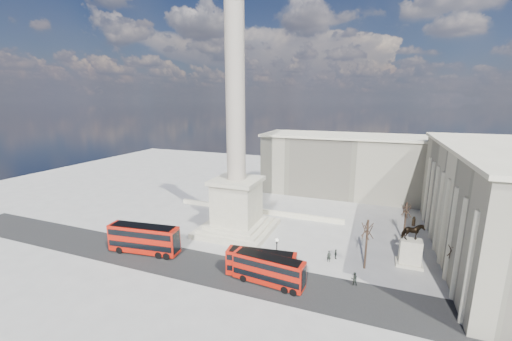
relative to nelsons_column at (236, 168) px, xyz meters
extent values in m
plane|color=#A5A39C|center=(0.00, -5.00, -12.92)|extent=(180.00, 180.00, 0.00)
cube|color=#272727|center=(5.00, -15.00, -12.91)|extent=(120.00, 9.00, 0.01)
cube|color=beige|center=(0.00, 0.00, -12.42)|extent=(14.00, 14.00, 1.00)
cube|color=beige|center=(0.00, 0.00, -11.67)|extent=(12.00, 12.00, 0.50)
cube|color=beige|center=(0.00, 0.00, -11.17)|extent=(10.00, 10.00, 0.50)
cube|color=beige|center=(0.00, 0.00, -6.92)|extent=(8.00, 8.00, 8.00)
cube|color=beige|center=(0.00, 0.00, -2.52)|extent=(9.00, 9.00, 0.80)
cylinder|color=gray|center=(0.00, 0.00, 14.88)|extent=(3.60, 3.60, 34.00)
cube|color=beige|center=(0.00, 11.00, -12.37)|extent=(40.00, 0.60, 1.10)
cube|color=#BCB69A|center=(45.00, 5.00, -3.92)|extent=(18.00, 45.00, 18.00)
cube|color=#BCB69A|center=(20.00, 35.00, -4.92)|extent=(50.00, 16.00, 16.00)
cube|color=beige|center=(20.00, 35.00, 3.38)|extent=(51.00, 17.00, 0.60)
cube|color=#B41609|center=(-10.90, -14.45, -10.26)|extent=(12.55, 4.27, 4.53)
cube|color=black|center=(-10.90, -14.45, -11.07)|extent=(12.07, 4.27, 1.01)
cube|color=black|center=(-10.90, -14.45, -9.06)|extent=(12.07, 4.27, 1.01)
cube|color=black|center=(-10.90, -14.45, -7.96)|extent=(11.30, 3.84, 0.07)
cylinder|color=black|center=(-14.93, -14.94, -12.30)|extent=(1.58, 3.04, 1.23)
cylinder|color=black|center=(-7.48, -14.03, -12.30)|extent=(1.58, 3.04, 1.23)
cylinder|color=black|center=(-6.01, -13.85, -12.30)|extent=(1.58, 3.04, 1.23)
cube|color=#B41609|center=(10.49, -14.43, -10.69)|extent=(10.50, 3.57, 3.79)
cube|color=black|center=(10.49, -14.43, -11.37)|extent=(10.10, 3.58, 0.84)
cube|color=black|center=(10.49, -14.43, -9.69)|extent=(10.10, 3.58, 0.84)
cube|color=black|center=(10.49, -14.43, -8.77)|extent=(9.45, 3.21, 0.06)
cylinder|color=black|center=(7.12, -14.84, -12.40)|extent=(1.32, 2.57, 1.03)
cylinder|color=black|center=(13.35, -14.08, -12.40)|extent=(1.32, 2.57, 1.03)
cylinder|color=black|center=(14.58, -13.93, -12.40)|extent=(1.32, 2.57, 1.03)
cube|color=#B41609|center=(12.03, -15.66, -10.66)|extent=(10.65, 3.33, 3.86)
cube|color=black|center=(12.03, -15.66, -11.35)|extent=(10.23, 3.35, 0.86)
cube|color=black|center=(12.03, -15.66, -9.63)|extent=(10.23, 3.35, 0.86)
cube|color=black|center=(12.03, -15.66, -8.70)|extent=(9.58, 2.99, 0.06)
cylinder|color=black|center=(8.59, -15.35, -12.39)|extent=(1.27, 2.59, 1.05)
cylinder|color=black|center=(14.95, -15.93, -12.39)|extent=(1.27, 2.59, 1.05)
cylinder|color=black|center=(16.20, -16.05, -12.39)|extent=(1.27, 2.59, 1.05)
cylinder|color=black|center=(40.37, -13.53, -12.30)|extent=(1.55, 3.04, 1.23)
cylinder|color=black|center=(12.40, -13.00, -12.69)|extent=(0.40, 0.40, 0.45)
cylinder|color=black|center=(12.40, -13.00, -10.20)|extent=(0.14, 0.14, 5.42)
cylinder|color=black|center=(12.40, -13.00, -7.58)|extent=(0.27, 0.27, 0.27)
sphere|color=silver|center=(12.40, -13.00, -7.27)|extent=(0.51, 0.51, 0.51)
cube|color=beige|center=(31.31, -2.58, -12.67)|extent=(3.94, 2.96, 0.49)
cube|color=beige|center=(31.31, -2.58, -10.75)|extent=(3.15, 2.17, 4.33)
imported|color=black|center=(31.31, -2.58, -7.25)|extent=(3.46, 2.57, 2.66)
cylinder|color=black|center=(31.31, -2.58, -5.62)|extent=(0.49, 0.49, 1.18)
sphere|color=black|center=(31.31, -2.58, -4.87)|extent=(0.35, 0.35, 0.35)
cylinder|color=#332319|center=(24.73, -6.17, -8.89)|extent=(0.32, 0.32, 8.06)
cylinder|color=#332319|center=(36.31, -6.18, -9.74)|extent=(0.29, 0.29, 6.36)
cylinder|color=#332319|center=(31.05, 6.85, -9.13)|extent=(0.32, 0.32, 7.58)
imported|color=black|center=(19.20, -6.11, -11.98)|extent=(0.71, 0.49, 1.88)
imported|color=black|center=(23.51, -11.50, -11.95)|extent=(1.12, 0.98, 1.94)
imported|color=black|center=(20.11, -4.71, -12.08)|extent=(0.66, 1.05, 1.67)
camera|label=1|loc=(24.95, -53.95, 12.76)|focal=22.00mm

